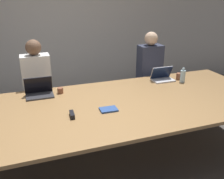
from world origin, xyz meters
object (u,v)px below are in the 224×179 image
object	(u,v)px
bottle_far_right	(183,76)
cup_far_midleft	(60,90)
laptop_far_right	(162,76)
person_far_right	(149,75)
stapler	(72,115)
person_far_midleft	(38,89)
laptop_far_midleft	(39,90)
cup_far_right	(179,76)

from	to	relation	value
bottle_far_right	cup_far_midleft	xyz separation A→B (m)	(-1.82, 0.17, -0.06)
laptop_far_right	cup_far_midleft	world-z (taller)	laptop_far_right
laptop_far_right	person_far_right	world-z (taller)	person_far_right
cup_far_midleft	stapler	bearing A→B (deg)	-88.69
person_far_midleft	stapler	size ratio (longest dim) A/B	9.42
laptop_far_right	cup_far_midleft	bearing A→B (deg)	-179.88
laptop_far_right	laptop_far_midleft	world-z (taller)	laptop_far_midleft
person_far_right	stapler	distance (m)	2.00
cup_far_right	person_far_midleft	bearing A→B (deg)	167.55
laptop_far_midleft	cup_far_right	bearing A→B (deg)	-1.40
laptop_far_midleft	cup_far_midleft	size ratio (longest dim) A/B	4.55
laptop_far_right	bottle_far_right	xyz separation A→B (m)	(0.25, -0.17, 0.03)
cup_far_midleft	stapler	xyz separation A→B (m)	(0.02, -0.73, -0.01)
person_far_right	bottle_far_right	xyz separation A→B (m)	(0.22, -0.66, 0.16)
cup_far_right	laptop_far_midleft	bearing A→B (deg)	178.60
bottle_far_right	laptop_far_midleft	bearing A→B (deg)	175.19
laptop_far_midleft	bottle_far_right	bearing A→B (deg)	-4.81
laptop_far_right	cup_far_right	distance (m)	0.27
laptop_far_right	person_far_midleft	bearing A→B (deg)	167.13
laptop_far_right	bottle_far_right	distance (m)	0.30
laptop_far_right	laptop_far_midleft	distance (m)	1.84
laptop_far_right	cup_far_midleft	xyz separation A→B (m)	(-1.57, -0.00, -0.03)
cup_far_right	person_far_midleft	distance (m)	2.16
bottle_far_right	stapler	xyz separation A→B (m)	(-1.80, -0.57, -0.07)
cup_far_right	laptop_far_midleft	xyz separation A→B (m)	(-2.11, 0.05, 0.02)
bottle_far_right	person_far_midleft	size ratio (longest dim) A/B	0.15
cup_far_midleft	laptop_far_right	bearing A→B (deg)	0.12
person_far_right	laptop_far_right	bearing A→B (deg)	-94.13
bottle_far_right	person_far_midleft	bearing A→B (deg)	164.23
person_far_right	stapler	xyz separation A→B (m)	(-1.58, -1.22, 0.09)
cup_far_midleft	laptop_far_midleft	bearing A→B (deg)	178.04
person_far_right	bottle_far_right	distance (m)	0.71
laptop_far_right	person_far_right	bearing A→B (deg)	85.87
person_far_right	cup_far_midleft	distance (m)	1.68
bottle_far_right	cup_far_midleft	size ratio (longest dim) A/B	2.81
person_far_right	cup_far_right	size ratio (longest dim) A/B	14.59
cup_far_right	cup_far_midleft	world-z (taller)	cup_far_right
person_far_right	cup_far_right	bearing A→B (deg)	-66.22
person_far_midleft	laptop_far_midleft	bearing A→B (deg)	-90.41
laptop_far_midleft	cup_far_midleft	world-z (taller)	laptop_far_midleft
laptop_far_right	cup_far_midleft	distance (m)	1.57
laptop_far_midleft	stapler	xyz separation A→B (m)	(0.29, -0.74, -0.05)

